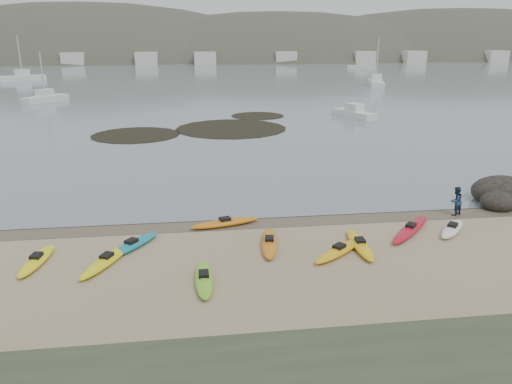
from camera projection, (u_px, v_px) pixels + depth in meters
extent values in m
plane|color=tan|center=(256.00, 219.00, 26.42)|extent=(600.00, 600.00, 0.00)
plane|color=brown|center=(257.00, 221.00, 26.13)|extent=(60.00, 60.00, 0.00)
plane|color=slate|center=(193.00, 50.00, 310.04)|extent=(1200.00, 1200.00, 0.00)
ellipsoid|color=yellow|center=(360.00, 244.00, 22.79)|extent=(0.86, 3.71, 0.34)
ellipsoid|color=yellow|center=(107.00, 260.00, 21.20)|extent=(2.22, 3.82, 0.34)
ellipsoid|color=#79CD29|center=(204.00, 279.00, 19.58)|extent=(0.70, 3.35, 0.34)
ellipsoid|color=yellow|center=(37.00, 260.00, 21.18)|extent=(1.18, 3.38, 0.34)
ellipsoid|color=orange|center=(269.00, 243.00, 22.96)|extent=(1.24, 3.68, 0.34)
ellipsoid|color=teal|center=(132.00, 245.00, 22.68)|extent=(2.68, 3.34, 0.34)
ellipsoid|color=orange|center=(225.00, 223.00, 25.40)|extent=(3.72, 1.60, 0.34)
ellipsoid|color=#B71224|center=(411.00, 229.00, 24.57)|extent=(3.58, 3.80, 0.34)
ellipsoid|color=#EDB114|center=(339.00, 251.00, 22.13)|extent=(3.15, 2.82, 0.34)
ellipsoid|color=white|center=(452.00, 229.00, 24.61)|extent=(2.54, 2.68, 0.34)
imported|color=navy|center=(456.00, 201.00, 26.76)|extent=(0.96, 0.89, 1.60)
ellipsoid|color=black|center=(501.00, 196.00, 29.30)|extent=(3.56, 2.77, 1.78)
ellipsoid|color=black|center=(498.00, 205.00, 27.98)|extent=(1.98, 1.78, 1.19)
cylinder|color=black|center=(136.00, 135.00, 48.32)|extent=(8.54, 8.54, 0.04)
cylinder|color=black|center=(231.00, 129.00, 51.69)|extent=(11.49, 11.49, 0.04)
cylinder|color=black|center=(258.00, 116.00, 59.71)|extent=(6.34, 6.34, 0.04)
cube|color=silver|center=(45.00, 98.00, 72.43)|extent=(5.69, 6.68, 0.97)
cube|color=silver|center=(354.00, 114.00, 58.68)|extent=(4.01, 6.41, 0.87)
cube|color=silver|center=(376.00, 83.00, 94.27)|extent=(4.40, 8.84, 1.19)
cube|color=silver|center=(23.00, 78.00, 105.49)|extent=(9.19, 6.29, 1.26)
cube|color=silver|center=(362.00, 67.00, 141.63)|extent=(7.69, 5.71, 1.07)
ellipsoid|color=#384235|center=(90.00, 103.00, 210.58)|extent=(220.00, 120.00, 80.00)
ellipsoid|color=#384235|center=(279.00, 95.00, 215.01)|extent=(200.00, 110.00, 68.00)
ellipsoid|color=#384235|center=(452.00, 93.00, 235.61)|extent=(230.00, 130.00, 76.00)
cube|color=beige|center=(65.00, 59.00, 157.66)|extent=(7.00, 5.00, 4.00)
cube|color=beige|center=(142.00, 59.00, 160.65)|extent=(7.00, 5.00, 4.00)
cube|color=beige|center=(216.00, 58.00, 163.65)|extent=(7.00, 5.00, 4.00)
cube|color=beige|center=(288.00, 58.00, 166.64)|extent=(7.00, 5.00, 4.00)
cube|color=beige|center=(357.00, 57.00, 169.63)|extent=(7.00, 5.00, 4.00)
cube|color=beige|center=(424.00, 57.00, 172.62)|extent=(7.00, 5.00, 4.00)
cube|color=beige|center=(489.00, 57.00, 175.61)|extent=(7.00, 5.00, 4.00)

